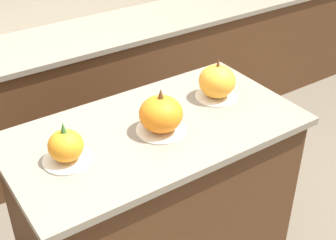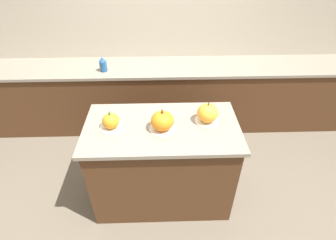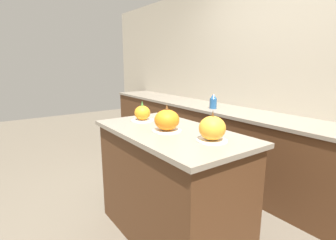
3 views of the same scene
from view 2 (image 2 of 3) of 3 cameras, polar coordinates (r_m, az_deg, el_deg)
ground_plane at (r=2.92m, az=-1.05°, el=-15.79°), size 12.00×12.00×0.00m
wall_back at (r=3.53m, az=-1.74°, el=19.27°), size 8.00×0.06×2.50m
kitchen_island at (r=2.57m, az=-1.17°, el=-9.48°), size 1.35×0.72×0.93m
back_counter at (r=3.57m, az=-1.46°, el=5.20°), size 6.00×0.60×0.89m
pumpkin_cake_left at (r=2.25m, az=-12.24°, el=-0.33°), size 0.20×0.20×0.18m
pumpkin_cake_center at (r=2.17m, az=-1.16°, el=-0.28°), size 0.23×0.23×0.21m
pumpkin_cake_right at (r=2.28m, az=8.66°, el=1.41°), size 0.21×0.21×0.21m
bottle_tall at (r=3.29m, az=-13.91°, el=11.67°), size 0.09×0.09×0.18m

